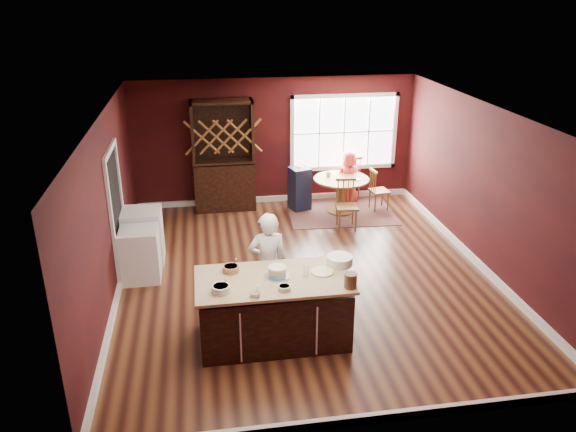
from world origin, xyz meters
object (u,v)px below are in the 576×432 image
object	(u,v)px
toddler	(303,172)
dryer	(143,236)
baker	(268,264)
kitchen_island	(274,310)
washer	(140,255)
chair_south	(347,205)
chair_north	(350,177)
hutch	(223,156)
dining_table	(341,188)
chair_east	(379,189)
high_chair	(300,188)
seated_woman	(348,178)
layer_cake	(277,271)

from	to	relation	value
toddler	dryer	world-z (taller)	dryer
baker	dryer	world-z (taller)	baker
baker	dryer	xyz separation A→B (m)	(-1.91, 1.94, -0.30)
kitchen_island	washer	bearing A→B (deg)	133.29
chair_south	chair_north	distance (m)	1.70
hutch	dining_table	bearing A→B (deg)	-14.50
chair_east	hutch	xyz separation A→B (m)	(-3.22, 0.58, 0.71)
washer	baker	bearing A→B (deg)	-34.26
hutch	chair_north	bearing A→B (deg)	3.52
toddler	dryer	bearing A→B (deg)	-147.09
dining_table	chair_north	world-z (taller)	chair_north
high_chair	dryer	world-z (taller)	high_chair
dining_table	chair_east	size ratio (longest dim) A/B	1.26
baker	dryer	size ratio (longest dim) A/B	1.64
dining_table	washer	bearing A→B (deg)	-149.16
baker	dryer	distance (m)	2.73
chair_south	dryer	world-z (taller)	chair_south
chair_south	hutch	distance (m)	2.79
chair_south	seated_woman	distance (m)	1.32
layer_cake	dryer	distance (m)	3.28
layer_cake	washer	bearing A→B (deg)	135.00
hutch	washer	bearing A→B (deg)	-117.29
chair_east	chair_south	world-z (taller)	chair_south
dining_table	high_chair	bearing A→B (deg)	158.64
chair_north	hutch	world-z (taller)	hutch
high_chair	washer	bearing A→B (deg)	-157.45
dining_table	chair_east	xyz separation A→B (m)	(0.85, 0.03, -0.08)
toddler	hutch	xyz separation A→B (m)	(-1.63, 0.26, 0.35)
chair_east	chair_south	size ratio (longest dim) A/B	0.92
baker	chair_east	size ratio (longest dim) A/B	1.71
kitchen_island	dining_table	size ratio (longest dim) A/B	1.76
kitchen_island	chair_north	xyz separation A→B (m)	(2.40, 5.11, 0.07)
washer	high_chair	bearing A→B (deg)	40.70
dryer	chair_south	bearing A→B (deg)	12.44
chair_south	hutch	size ratio (longest dim) A/B	0.43
high_chair	dining_table	bearing A→B (deg)	-39.51
hutch	high_chair	bearing A→B (deg)	-10.71
baker	seated_woman	size ratio (longest dim) A/B	1.30
dining_table	chair_east	distance (m)	0.85
kitchen_island	toddler	bearing A→B (deg)	74.96
high_chair	washer	distance (m)	4.06
baker	chair_north	size ratio (longest dim) A/B	1.52
dining_table	high_chair	xyz separation A→B (m)	(-0.82, 0.32, -0.06)
chair_south	kitchen_island	bearing A→B (deg)	-114.55
chair_east	kitchen_island	bearing A→B (deg)	140.03
layer_cake	chair_north	bearing A→B (deg)	65.20
baker	seated_woman	xyz separation A→B (m)	(2.25, 4.04, -0.18)
kitchen_island	dryer	xyz separation A→B (m)	(-1.89, 2.64, 0.03)
chair_east	chair_north	distance (m)	0.88
toddler	chair_east	bearing A→B (deg)	-11.27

